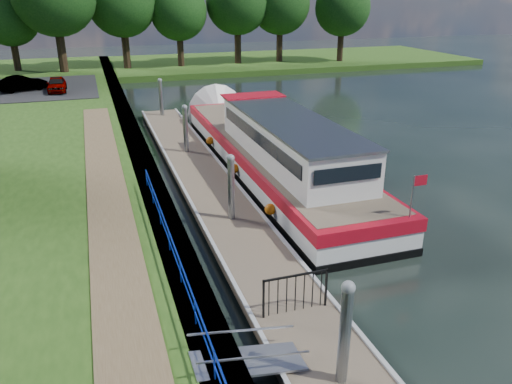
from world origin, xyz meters
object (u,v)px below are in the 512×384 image
object	(u,v)px
barge	(267,147)
car_a	(57,84)
car_b	(23,83)
pontoon	(206,183)

from	to	relation	value
barge	car_a	size ratio (longest dim) A/B	5.98
barge	car_b	xyz separation A→B (m)	(-13.38, 22.10, 0.37)
barge	car_b	bearing A→B (deg)	121.20
pontoon	barge	xyz separation A→B (m)	(3.60, 1.70, 0.90)
pontoon	car_b	bearing A→B (deg)	112.36
pontoon	car_a	xyz separation A→B (m)	(-7.13, 22.62, 1.25)
pontoon	barge	distance (m)	4.08
barge	car_b	world-z (taller)	barge
barge	car_a	bearing A→B (deg)	117.14
car_a	car_b	bearing A→B (deg)	156.28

